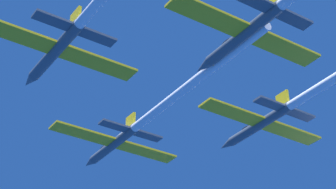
% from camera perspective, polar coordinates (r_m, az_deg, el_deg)
% --- Properties ---
extents(jet_lead, '(17.01, 36.58, 2.82)m').
position_cam_1_polar(jet_lead, '(73.74, -1.98, -2.20)').
color(jet_lead, '#4C5660').
extents(jet_left_wing, '(17.01, 35.88, 2.82)m').
position_cam_1_polar(jet_left_wing, '(57.73, -6.94, 7.52)').
color(jet_left_wing, '#4C5660').
extents(jet_right_wing, '(17.01, 40.74, 2.82)m').
position_cam_1_polar(jet_right_wing, '(69.95, 13.32, 0.52)').
color(jet_right_wing, '#4C5660').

